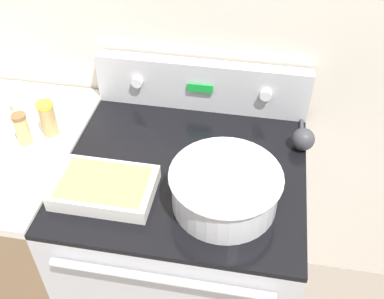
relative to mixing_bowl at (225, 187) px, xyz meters
The scene contains 10 objects.
kitchen_wall 0.59m from the mixing_bowl, 105.46° to the left, with size 8.00×0.05×2.50m.
stove_range 0.56m from the mixing_bowl, 137.24° to the left, with size 0.76×0.72×0.92m.
control_panel 0.48m from the mixing_bowl, 107.40° to the left, with size 0.76×0.07×0.19m.
side_counter 0.98m from the mixing_bowl, behind, with size 0.58×0.69×0.93m.
mixing_bowl is the anchor object (origin of this frame).
casserole_dish 0.36m from the mixing_bowl, behind, with size 0.29×0.20×0.05m.
ladle 0.37m from the mixing_bowl, 53.00° to the left, with size 0.08×0.26×0.08m.
spice_jar_yellow_cap 0.65m from the mixing_bowl, 162.00° to the left, with size 0.06×0.06×0.13m.
spice_jar_brown_cap 0.70m from the mixing_bowl, 168.44° to the left, with size 0.05×0.05×0.11m.
spice_jar_white_cap 0.81m from the mixing_bowl, 159.75° to the left, with size 0.06×0.06×0.12m.
Camera 1 is at (0.20, -0.66, 1.92)m, focal length 42.00 mm.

